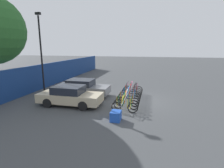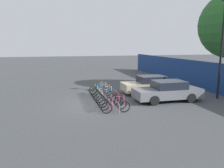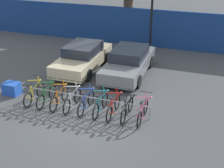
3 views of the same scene
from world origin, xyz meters
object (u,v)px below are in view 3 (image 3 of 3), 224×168
object	(u,v)px
bicycle_yellow	(34,94)
bike_rack	(87,98)
bicycle_blue	(86,102)
bicycle_pink	(143,112)
bicycle_orange	(60,98)
car_beige	(83,57)
bicycle_green	(47,96)
bicycle_black	(127,109)
cargo_crate	(12,89)
bicycle_red	(113,107)
car_grey	(129,62)
bicycle_white	(72,100)
bicycle_teal	(100,105)

from	to	relation	value
bicycle_yellow	bike_rack	bearing A→B (deg)	0.88
bicycle_blue	bicycle_pink	distance (m)	2.38
bicycle_orange	car_beige	world-z (taller)	car_beige
bicycle_yellow	bicycle_green	size ratio (longest dim) A/B	1.00
bike_rack	bicycle_orange	xyz separation A→B (m)	(-1.19, -0.15, -0.13)
bicycle_black	cargo_crate	size ratio (longest dim) A/B	2.44
bicycle_orange	cargo_crate	xyz separation A→B (m)	(-2.57, 0.27, -0.10)
bike_rack	car_beige	bearing A→B (deg)	115.91
bicycle_blue	bicycle_black	distance (m)	1.75
bike_rack	bicycle_red	distance (m)	1.22
car_grey	bike_rack	bearing A→B (deg)	-99.19
bicycle_orange	bicycle_white	distance (m)	0.59
bicycle_yellow	bicycle_pink	bearing A→B (deg)	-2.66
bicycle_green	car_beige	size ratio (longest dim) A/B	0.38
bicycle_white	bicycle_black	world-z (taller)	same
bicycle_yellow	bicycle_red	bearing A→B (deg)	-2.66
bicycle_green	car_grey	bearing A→B (deg)	58.06
bicycle_yellow	car_beige	bearing A→B (deg)	79.73
bicycle_white	bicycle_blue	size ratio (longest dim) A/B	1.00
bicycle_teal	cargo_crate	xyz separation A→B (m)	(-4.41, 0.27, -0.10)
bike_rack	bicycle_teal	world-z (taller)	bicycle_teal
bike_rack	cargo_crate	size ratio (longest dim) A/B	7.65
bicycle_yellow	car_beige	xyz separation A→B (m)	(0.53, 4.00, 0.31)
bike_rack	bicycle_pink	world-z (taller)	bicycle_pink
bicycle_teal	cargo_crate	bearing A→B (deg)	173.56
bicycle_teal	bicycle_red	world-z (taller)	same
bicycle_red	car_grey	bearing A→B (deg)	95.65
bicycle_green	car_grey	size ratio (longest dim) A/B	0.37
bicycle_black	cargo_crate	bearing A→B (deg)	175.53
bicycle_orange	bicycle_white	world-z (taller)	same
bicycle_yellow	cargo_crate	size ratio (longest dim) A/B	2.44
bicycle_yellow	bicycle_orange	xyz separation A→B (m)	(1.22, 0.00, 0.00)
bicycle_blue	bicycle_orange	bearing A→B (deg)	178.84
bicycle_yellow	bicycle_black	xyz separation A→B (m)	(4.18, 0.00, 0.00)
bike_rack	bicycle_blue	distance (m)	0.20
bicycle_yellow	bicycle_white	distance (m)	1.81
bike_rack	bicycle_yellow	bearing A→B (deg)	-176.46
bicycle_white	bicycle_teal	size ratio (longest dim) A/B	1.00
bike_rack	bicycle_pink	size ratio (longest dim) A/B	3.13
bicycle_orange	bicycle_pink	size ratio (longest dim) A/B	1.00
bike_rack	car_beige	distance (m)	4.28
bicycle_red	bicycle_white	bearing A→B (deg)	177.99
bicycle_black	bicycle_pink	size ratio (longest dim) A/B	1.00
bicycle_red	bicycle_pink	world-z (taller)	same
car_grey	cargo_crate	distance (m)	5.88
bicycle_white	bicycle_red	world-z (taller)	same
bicycle_orange	bicycle_pink	xyz separation A→B (m)	(3.59, 0.00, 0.00)
bicycle_blue	bicycle_teal	bearing A→B (deg)	-1.16
bicycle_orange	bicycle_white	size ratio (longest dim) A/B	1.00
bicycle_yellow	bicycle_blue	xyz separation A→B (m)	(2.43, 0.00, 0.00)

